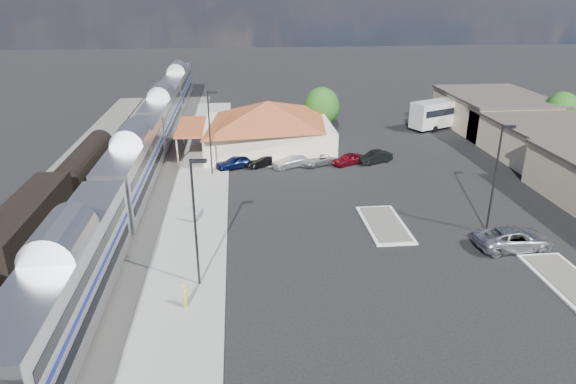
{
  "coord_description": "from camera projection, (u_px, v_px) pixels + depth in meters",
  "views": [
    {
      "loc": [
        -7.98,
        -36.19,
        18.76
      ],
      "look_at": [
        -4.08,
        3.4,
        2.8
      ],
      "focal_mm": 32.0,
      "sensor_mm": 36.0,
      "label": 1
    }
  ],
  "objects": [
    {
      "name": "ground",
      "position": [
        343.0,
        238.0,
        41.14
      ],
      "size": [
        280.0,
        280.0,
        0.0
      ],
      "primitive_type": "plane",
      "color": "black",
      "rests_on": "ground"
    },
    {
      "name": "railbed",
      "position": [
        98.0,
        208.0,
        46.6
      ],
      "size": [
        16.0,
        100.0,
        0.12
      ],
      "primitive_type": "cube",
      "color": "#4C4944",
      "rests_on": "ground"
    },
    {
      "name": "platform",
      "position": [
        197.0,
        213.0,
        45.56
      ],
      "size": [
        5.5,
        92.0,
        0.18
      ],
      "primitive_type": "cube",
      "color": "gray",
      "rests_on": "ground"
    },
    {
      "name": "passenger_train",
      "position": [
        134.0,
        167.0,
        48.72
      ],
      "size": [
        3.0,
        104.0,
        5.55
      ],
      "color": "silver",
      "rests_on": "ground"
    },
    {
      "name": "freight_cars",
      "position": [
        27.0,
        229.0,
        38.31
      ],
      "size": [
        2.8,
        46.0,
        4.0
      ],
      "color": "black",
      "rests_on": "ground"
    },
    {
      "name": "station_depot",
      "position": [
        267.0,
        126.0,
        61.73
      ],
      "size": [
        18.35,
        12.24,
        6.2
      ],
      "color": "beige",
      "rests_on": "ground"
    },
    {
      "name": "buildings_east",
      "position": [
        570.0,
        149.0,
        56.04
      ],
      "size": [
        14.4,
        51.4,
        4.8
      ],
      "color": "#C6B28C",
      "rests_on": "ground"
    },
    {
      "name": "traffic_island_south",
      "position": [
        385.0,
        224.0,
        43.32
      ],
      "size": [
        3.3,
        7.5,
        0.21
      ],
      "color": "silver",
      "rests_on": "ground"
    },
    {
      "name": "traffic_island_north",
      "position": [
        568.0,
        281.0,
        34.99
      ],
      "size": [
        3.3,
        7.5,
        0.21
      ],
      "color": "silver",
      "rests_on": "ground"
    },
    {
      "name": "lamp_plat_s",
      "position": [
        196.0,
        214.0,
        32.62
      ],
      "size": [
        1.08,
        0.25,
        9.0
      ],
      "color": "black",
      "rests_on": "ground"
    },
    {
      "name": "lamp_plat_n",
      "position": [
        210.0,
        126.0,
        52.94
      ],
      "size": [
        1.08,
        0.25,
        9.0
      ],
      "color": "black",
      "rests_on": "ground"
    },
    {
      "name": "lamp_lot",
      "position": [
        497.0,
        171.0,
        40.26
      ],
      "size": [
        1.08,
        0.25,
        9.0
      ],
      "color": "black",
      "rests_on": "ground"
    },
    {
      "name": "tree_east_c",
      "position": [
        561.0,
        110.0,
        66.85
      ],
      "size": [
        4.41,
        4.41,
        6.21
      ],
      "color": "#382314",
      "rests_on": "ground"
    },
    {
      "name": "tree_depot",
      "position": [
        322.0,
        107.0,
        67.63
      ],
      "size": [
        4.71,
        4.71,
        6.63
      ],
      "color": "#382314",
      "rests_on": "ground"
    },
    {
      "name": "suv",
      "position": [
        514.0,
        239.0,
        39.24
      ],
      "size": [
        6.13,
        3.06,
        1.67
      ],
      "primitive_type": "imported",
      "rotation": [
        0.0,
        0.0,
        1.62
      ],
      "color": "#A7A9AF",
      "rests_on": "ground"
    },
    {
      "name": "coach_bus",
      "position": [
        449.0,
        111.0,
        72.93
      ],
      "size": [
        12.5,
        7.71,
        4.02
      ],
      "rotation": [
        0.0,
        0.0,
        2.0
      ],
      "color": "silver",
      "rests_on": "ground"
    },
    {
      "name": "person_a",
      "position": [
        185.0,
        296.0,
        31.69
      ],
      "size": [
        0.56,
        0.69,
        1.66
      ],
      "primitive_type": "imported",
      "rotation": [
        0.0,
        0.0,
        1.87
      ],
      "color": "gold",
      "rests_on": "platform"
    },
    {
      "name": "person_b",
      "position": [
        193.0,
        213.0,
        43.01
      ],
      "size": [
        0.69,
        0.88,
        1.82
      ],
      "primitive_type": "imported",
      "rotation": [
        0.0,
        0.0,
        -1.57
      ],
      "color": "white",
      "rests_on": "platform"
    },
    {
      "name": "parked_car_a",
      "position": [
        235.0,
        162.0,
        56.73
      ],
      "size": [
        4.79,
        3.45,
        1.52
      ],
      "primitive_type": "imported",
      "rotation": [
        0.0,
        0.0,
        -1.15
      ],
      "color": "#0C163F",
      "rests_on": "ground"
    },
    {
      "name": "parked_car_b",
      "position": [
        263.0,
        161.0,
        57.32
      ],
      "size": [
        4.17,
        2.78,
        1.3
      ],
      "primitive_type": "imported",
      "rotation": [
        0.0,
        0.0,
        -1.18
      ],
      "color": "black",
      "rests_on": "ground"
    },
    {
      "name": "parked_car_c",
      "position": [
        292.0,
        161.0,
        57.32
      ],
      "size": [
        5.14,
        3.74,
        1.38
      ],
      "primitive_type": "imported",
      "rotation": [
        0.0,
        0.0,
        -1.14
      ],
      "color": "silver",
      "rests_on": "ground"
    },
    {
      "name": "parked_car_d",
      "position": [
        319.0,
        159.0,
        57.9
      ],
      "size": [
        5.25,
        3.9,
        1.32
      ],
      "primitive_type": "imported",
      "rotation": [
        0.0,
        0.0,
        -1.17
      ],
      "color": "gray",
      "rests_on": "ground"
    },
    {
      "name": "parked_car_e",
      "position": [
        348.0,
        159.0,
        57.92
      ],
      "size": [
        4.1,
        3.11,
        1.3
      ],
      "primitive_type": "imported",
      "rotation": [
        0.0,
        0.0,
        -1.09
      ],
      "color": "maroon",
      "rests_on": "ground"
    },
    {
      "name": "parked_car_f",
      "position": [
        375.0,
        157.0,
        58.48
      ],
      "size": [
        4.4,
        2.97,
        1.37
      ],
      "primitive_type": "imported",
      "rotation": [
        0.0,
        0.0,
        -1.17
      ],
      "color": "black",
      "rests_on": "ground"
    }
  ]
}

